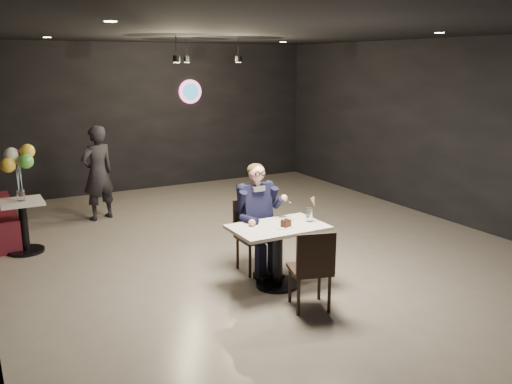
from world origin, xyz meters
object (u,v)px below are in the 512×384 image
seated_man (255,217)px  balloon_vase (21,195)px  sundae_glass (309,215)px  side_table (24,228)px  main_table (278,256)px  chair_near (310,268)px  chair_far (255,236)px  passerby (98,173)px

seated_man → balloon_vase: (-2.51, 2.17, 0.11)m
sundae_glass → balloon_vase: (-2.93, 2.75, -0.01)m
sundae_glass → side_table: 4.04m
seated_man → side_table: seated_man is taller
main_table → chair_near: chair_near is taller
chair_far → side_table: 3.32m
main_table → seated_man: seated_man is taller
chair_near → side_table: 4.22m
chair_far → side_table: (-2.51, 2.17, -0.11)m
chair_far → balloon_vase: chair_far is taller
main_table → side_table: 3.70m
chair_far → passerby: passerby is taller
main_table → sundae_glass: size_ratio=6.39×
main_table → balloon_vase: bearing=132.7°
side_table → balloon_vase: bearing=0.0°
chair_far → side_table: chair_far is taller
side_table → passerby: size_ratio=0.44×
main_table → balloon_vase: 3.73m
main_table → seated_man: (-0.00, 0.55, 0.34)m
chair_near → balloon_vase: chair_near is taller
chair_near → sundae_glass: 0.86m
main_table → passerby: 4.10m
seated_man → sundae_glass: bearing=-53.8°
passerby → chair_far: bearing=90.4°
seated_man → balloon_vase: size_ratio=9.25×
chair_far → sundae_glass: sundae_glass is taller
main_table → balloon_vase: balloon_vase is taller
chair_far → seated_man: seated_man is taller
balloon_vase → passerby: passerby is taller
sundae_glass → balloon_vase: sundae_glass is taller
balloon_vase → sundae_glass: bearing=-43.2°
passerby → main_table: bearing=87.8°
chair_near → seated_man: (-0.00, 1.22, 0.26)m
side_table → passerby: passerby is taller
sundae_glass → passerby: 4.24m
sundae_glass → seated_man: bearing=126.2°
seated_man → sundae_glass: size_ratio=8.37×
chair_near → chair_far: bearing=107.0°
chair_far → seated_man: 0.26m
chair_near → balloon_vase: size_ratio=5.91×
chair_near → sundae_glass: size_ratio=5.35×
balloon_vase → seated_man: bearing=-40.9°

